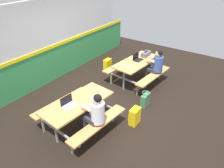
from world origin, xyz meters
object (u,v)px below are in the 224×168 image
object	(u,v)px
tote_bag_bright	(145,100)
satchel_spare	(107,65)
laptop_silver	(69,104)
picnic_table_left	(78,108)
student_further	(156,65)
backpack_dark	(135,116)
laptop_dark	(137,59)
student_nearer	(95,113)
picnic_table_right	(137,66)
toolbox_grey	(146,54)

from	to	relation	value
tote_bag_bright	satchel_spare	world-z (taller)	satchel_spare
laptop_silver	satchel_spare	bearing A→B (deg)	20.57
picnic_table_left	satchel_spare	xyz separation A→B (m)	(2.85, 1.21, -0.36)
student_further	tote_bag_bright	bearing A→B (deg)	-165.86
backpack_dark	tote_bag_bright	xyz separation A→B (m)	(0.82, 0.12, -0.02)
satchel_spare	picnic_table_left	bearing A→B (deg)	-157.04
student_further	laptop_dark	world-z (taller)	student_further
tote_bag_bright	satchel_spare	xyz separation A→B (m)	(1.16, 2.12, 0.02)
laptop_silver	laptop_dark	distance (m)	3.03
picnic_table_left	backpack_dark	world-z (taller)	picnic_table_left
student_further	satchel_spare	xyz separation A→B (m)	(-0.05, 1.82, -0.49)
student_nearer	laptop_silver	xyz separation A→B (m)	(-0.17, 0.61, 0.08)
student_further	picnic_table_right	bearing A→B (deg)	106.27
student_further	backpack_dark	distance (m)	2.14
picnic_table_right	laptop_dark	bearing A→B (deg)	20.09
picnic_table_right	laptop_dark	distance (m)	0.23
picnic_table_right	backpack_dark	size ratio (longest dim) A/B	4.02
student_further	backpack_dark	world-z (taller)	student_further
laptop_dark	toolbox_grey	bearing A→B (deg)	-10.13
laptop_dark	toolbox_grey	size ratio (longest dim) A/B	0.85
picnic_table_right	toolbox_grey	xyz separation A→B (m)	(0.52, -0.05, 0.24)
picnic_table_right	laptop_dark	world-z (taller)	laptop_dark
picnic_table_right	student_nearer	size ratio (longest dim) A/B	1.47
student_further	backpack_dark	size ratio (longest dim) A/B	2.74
laptop_dark	backpack_dark	size ratio (longest dim) A/B	0.77
laptop_silver	toolbox_grey	size ratio (longest dim) A/B	0.85
tote_bag_bright	picnic_table_right	bearing A→B (deg)	40.12
picnic_table_left	toolbox_grey	bearing A→B (deg)	-1.47
student_nearer	picnic_table_right	bearing A→B (deg)	10.58
laptop_dark	backpack_dark	world-z (taller)	laptop_dark
satchel_spare	tote_bag_bright	bearing A→B (deg)	-118.61
toolbox_grey	backpack_dark	xyz separation A→B (m)	(-2.39, -0.95, -0.60)
student_nearer	laptop_silver	size ratio (longest dim) A/B	3.56
tote_bag_bright	laptop_silver	bearing A→B (deg)	152.98
student_further	toolbox_grey	world-z (taller)	student_further
student_further	laptop_dark	distance (m)	0.62
picnic_table_right	tote_bag_bright	distance (m)	1.42
picnic_table_left	laptop_dark	xyz separation A→B (m)	(2.82, -0.01, 0.21)
student_further	satchel_spare	distance (m)	1.88
picnic_table_left	picnic_table_right	size ratio (longest dim) A/B	1.00
picnic_table_left	picnic_table_right	xyz separation A→B (m)	(2.74, -0.04, 0.00)
picnic_table_left	student_nearer	distance (m)	0.57
laptop_silver	laptop_dark	bearing A→B (deg)	-1.19
laptop_dark	tote_bag_bright	size ratio (longest dim) A/B	0.79
toolbox_grey	satchel_spare	bearing A→B (deg)	107.50
laptop_silver	student_further	bearing A→B (deg)	-12.08
laptop_dark	satchel_spare	distance (m)	1.34
student_further	toolbox_grey	bearing A→B (deg)	56.16
toolbox_grey	satchel_spare	distance (m)	1.48
student_nearer	picnic_table_left	bearing A→B (deg)	85.38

